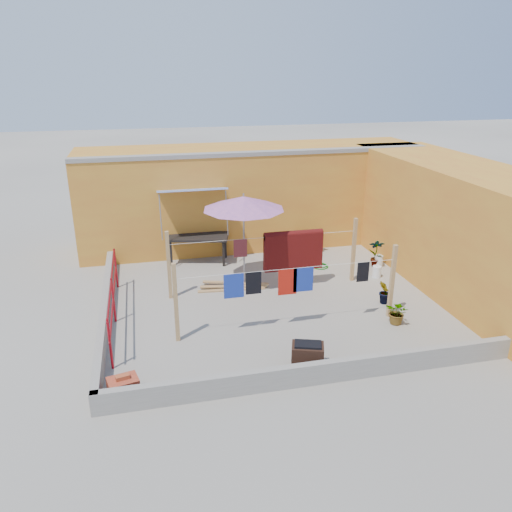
% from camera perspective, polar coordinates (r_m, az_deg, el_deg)
% --- Properties ---
extents(ground, '(80.00, 80.00, 0.00)m').
position_cam_1_polar(ground, '(12.73, 1.89, -5.19)').
color(ground, '#9E998E').
rests_on(ground, ground).
extents(wall_back, '(11.00, 3.27, 3.21)m').
position_cam_1_polar(wall_back, '(16.60, -0.57, 6.95)').
color(wall_back, gold).
rests_on(wall_back, ground).
extents(wall_right, '(2.40, 9.00, 3.20)m').
position_cam_1_polar(wall_right, '(14.32, 22.54, 3.05)').
color(wall_right, gold).
rests_on(wall_right, ground).
extents(parapet_front, '(8.30, 0.16, 0.44)m').
position_cam_1_polar(parapet_front, '(9.66, 7.52, -13.04)').
color(parapet_front, gray).
rests_on(parapet_front, ground).
extents(parapet_left, '(0.16, 7.30, 0.44)m').
position_cam_1_polar(parapet_left, '(12.32, -16.87, -5.94)').
color(parapet_left, gray).
rests_on(parapet_left, ground).
extents(red_railing, '(0.05, 4.20, 1.10)m').
position_cam_1_polar(red_railing, '(11.91, -16.06, -4.13)').
color(red_railing, '#A5101B').
rests_on(red_railing, ground).
extents(clothesline_rig, '(5.09, 2.35, 1.80)m').
position_cam_1_polar(clothesline_rig, '(12.97, 3.93, 0.08)').
color(clothesline_rig, tan).
rests_on(clothesline_rig, ground).
extents(patio_umbrella, '(2.49, 2.49, 2.56)m').
position_cam_1_polar(patio_umbrella, '(12.86, -1.43, 6.02)').
color(patio_umbrella, gray).
rests_on(patio_umbrella, ground).
extents(outdoor_table, '(1.95, 1.30, 0.84)m').
position_cam_1_polar(outdoor_table, '(15.12, -6.61, 2.05)').
color(outdoor_table, black).
rests_on(outdoor_table, ground).
extents(brick_stack, '(0.60, 0.50, 0.46)m').
position_cam_1_polar(brick_stack, '(9.53, -14.90, -14.35)').
color(brick_stack, '#B33E29').
rests_on(brick_stack, ground).
extents(lumber_pile, '(1.93, 0.73, 0.12)m').
position_cam_1_polar(lumber_pile, '(13.43, -2.57, -3.48)').
color(lumber_pile, tan).
rests_on(lumber_pile, ground).
extents(brazier, '(0.72, 0.59, 0.56)m').
position_cam_1_polar(brazier, '(10.01, 5.90, -11.32)').
color(brazier, '#311D13').
rests_on(brazier, ground).
extents(white_basin, '(0.49, 0.49, 0.08)m').
position_cam_1_polar(white_basin, '(10.81, 16.78, -10.96)').
color(white_basin, silver).
rests_on(white_basin, ground).
extents(water_jug_a, '(0.24, 0.24, 0.38)m').
position_cam_1_polar(water_jug_a, '(14.48, 13.62, -1.75)').
color(water_jug_a, silver).
rests_on(water_jug_a, ground).
extents(water_jug_b, '(0.25, 0.25, 0.39)m').
position_cam_1_polar(water_jug_b, '(15.29, 13.85, -0.56)').
color(water_jug_b, silver).
rests_on(water_jug_b, ground).
extents(green_hose, '(0.48, 0.48, 0.07)m').
position_cam_1_polar(green_hose, '(14.97, 7.36, -1.14)').
color(green_hose, '#186E1C').
rests_on(green_hose, ground).
extents(plant_back_a, '(0.83, 0.80, 0.71)m').
position_cam_1_polar(plant_back_a, '(16.03, 6.47, 1.64)').
color(plant_back_a, '#20601B').
rests_on(plant_back_a, ground).
extents(plant_back_b, '(0.39, 0.39, 0.67)m').
position_cam_1_polar(plant_back_b, '(15.93, 5.32, 1.48)').
color(plant_back_b, '#20601B').
rests_on(plant_back_b, ground).
extents(plant_right_a, '(0.53, 0.45, 0.86)m').
position_cam_1_polar(plant_right_a, '(15.18, 13.57, 0.37)').
color(plant_right_a, '#20601B').
rests_on(plant_right_a, ground).
extents(plant_right_b, '(0.40, 0.43, 0.63)m').
position_cam_1_polar(plant_right_b, '(12.87, 14.50, -4.03)').
color(plant_right_b, '#20601B').
rests_on(plant_right_b, ground).
extents(plant_right_c, '(0.68, 0.69, 0.58)m').
position_cam_1_polar(plant_right_c, '(11.98, 15.90, -6.23)').
color(plant_right_c, '#20601B').
rests_on(plant_right_c, ground).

